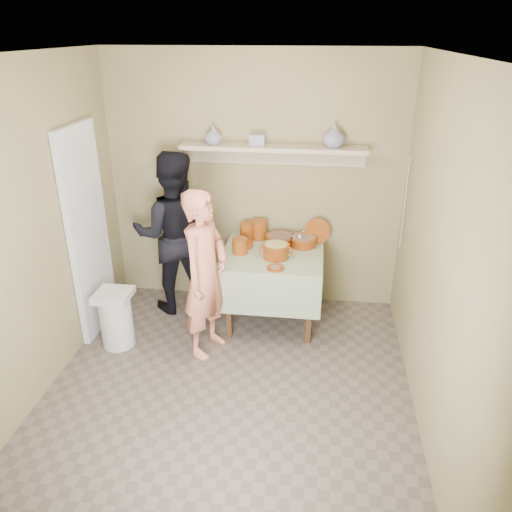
# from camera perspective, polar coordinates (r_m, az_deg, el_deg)

# --- Properties ---
(ground) EXTENTS (3.50, 3.50, 0.00)m
(ground) POSITION_cam_1_polar(r_m,az_deg,el_deg) (4.22, -3.46, -16.02)
(ground) COLOR #60534B
(ground) RESTS_ON ground
(tile_panel) EXTENTS (0.06, 0.70, 2.00)m
(tile_panel) POSITION_cam_1_polar(r_m,az_deg,el_deg) (4.92, -18.63, 2.49)
(tile_panel) COLOR silver
(tile_panel) RESTS_ON ground
(plate_stack_a) EXTENTS (0.14, 0.14, 0.18)m
(plate_stack_a) POSITION_cam_1_polar(r_m,az_deg,el_deg) (5.09, -1.07, 2.78)
(plate_stack_a) COLOR #73300C
(plate_stack_a) RESTS_ON serving_table
(plate_stack_b) EXTENTS (0.17, 0.17, 0.20)m
(plate_stack_b) POSITION_cam_1_polar(r_m,az_deg,el_deg) (5.13, 0.36, 3.05)
(plate_stack_b) COLOR #73300C
(plate_stack_b) RESTS_ON serving_table
(bowl_stack) EXTENTS (0.15, 0.15, 0.15)m
(bowl_stack) POSITION_cam_1_polar(r_m,az_deg,el_deg) (4.80, -1.84, 1.15)
(bowl_stack) COLOR #73300C
(bowl_stack) RESTS_ON serving_table
(empty_bowl) EXTENTS (0.18, 0.18, 0.05)m
(empty_bowl) POSITION_cam_1_polar(r_m,az_deg,el_deg) (4.95, -1.36, 1.32)
(empty_bowl) COLOR #73300C
(empty_bowl) RESTS_ON serving_table
(propped_lid) EXTENTS (0.27, 0.14, 0.25)m
(propped_lid) POSITION_cam_1_polar(r_m,az_deg,el_deg) (5.07, 7.01, 2.84)
(propped_lid) COLOR #73300C
(propped_lid) RESTS_ON serving_table
(vase_right) EXTENTS (0.23, 0.23, 0.21)m
(vase_right) POSITION_cam_1_polar(r_m,az_deg,el_deg) (4.86, 8.90, 13.42)
(vase_right) COLOR navy
(vase_right) RESTS_ON wall_shelf
(vase_left) EXTENTS (0.24, 0.24, 0.18)m
(vase_left) POSITION_cam_1_polar(r_m,az_deg,el_deg) (4.95, -4.91, 13.59)
(vase_left) COLOR navy
(vase_left) RESTS_ON wall_shelf
(ceramic_box) EXTENTS (0.15, 0.11, 0.11)m
(ceramic_box) POSITION_cam_1_polar(r_m,az_deg,el_deg) (4.90, 0.16, 13.14)
(ceramic_box) COLOR navy
(ceramic_box) RESTS_ON wall_shelf
(person_cook) EXTENTS (0.53, 0.65, 1.55)m
(person_cook) POSITION_cam_1_polar(r_m,az_deg,el_deg) (4.40, -5.81, -2.14)
(person_cook) COLOR #D6785C
(person_cook) RESTS_ON ground
(person_helper) EXTENTS (0.95, 0.81, 1.69)m
(person_helper) POSITION_cam_1_polar(r_m,az_deg,el_deg) (5.14, -9.39, 2.56)
(person_helper) COLOR black
(person_helper) RESTS_ON ground
(room_shell) EXTENTS (3.04, 3.54, 2.62)m
(room_shell) POSITION_cam_1_polar(r_m,az_deg,el_deg) (3.40, -4.14, 5.03)
(room_shell) COLOR #918559
(room_shell) RESTS_ON ground
(serving_table) EXTENTS (0.97, 0.97, 0.76)m
(serving_table) POSITION_cam_1_polar(r_m,az_deg,el_deg) (4.91, 1.95, -0.77)
(serving_table) COLOR #4C2D16
(serving_table) RESTS_ON ground
(cazuela_meat_a) EXTENTS (0.30, 0.30, 0.10)m
(cazuela_meat_a) POSITION_cam_1_polar(r_m,az_deg,el_deg) (5.01, 2.77, 1.97)
(cazuela_meat_a) COLOR #602307
(cazuela_meat_a) RESTS_ON serving_table
(cazuela_meat_b) EXTENTS (0.28, 0.28, 0.10)m
(cazuela_meat_b) POSITION_cam_1_polar(r_m,az_deg,el_deg) (4.99, 5.41, 1.78)
(cazuela_meat_b) COLOR #602307
(cazuela_meat_b) RESTS_ON serving_table
(ladle) EXTENTS (0.08, 0.26, 0.19)m
(ladle) POSITION_cam_1_polar(r_m,az_deg,el_deg) (4.94, 5.06, 2.20)
(ladle) COLOR silver
(ladle) RESTS_ON cazuela_meat_b
(cazuela_rice) EXTENTS (0.33, 0.25, 0.14)m
(cazuela_rice) POSITION_cam_1_polar(r_m,az_deg,el_deg) (4.70, 2.30, 0.73)
(cazuela_rice) COLOR #602307
(cazuela_rice) RESTS_ON serving_table
(front_plate) EXTENTS (0.16, 0.16, 0.03)m
(front_plate) POSITION_cam_1_polar(r_m,az_deg,el_deg) (4.51, 2.25, -1.38)
(front_plate) COLOR #73300C
(front_plate) RESTS_ON serving_table
(wall_shelf) EXTENTS (1.80, 0.25, 0.21)m
(wall_shelf) POSITION_cam_1_polar(r_m,az_deg,el_deg) (4.93, 1.96, 12.03)
(wall_shelf) COLOR tan
(wall_shelf) RESTS_ON room_shell
(trash_bin) EXTENTS (0.32, 0.32, 0.56)m
(trash_bin) POSITION_cam_1_polar(r_m,az_deg,el_deg) (4.86, -15.68, -6.88)
(trash_bin) COLOR silver
(trash_bin) RESTS_ON ground
(electrical_cord) EXTENTS (0.01, 0.05, 0.90)m
(electrical_cord) POSITION_cam_1_polar(r_m,az_deg,el_deg) (4.92, 16.64, 5.88)
(electrical_cord) COLOR silver
(electrical_cord) RESTS_ON wall_shelf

